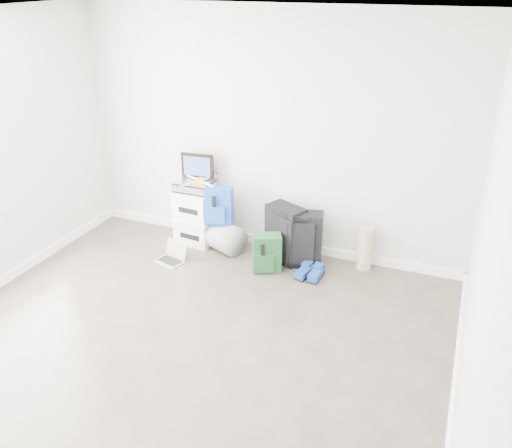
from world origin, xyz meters
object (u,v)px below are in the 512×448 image
at_px(boxes_stack, 196,216).
at_px(duffel_bag, 221,235).
at_px(carry_on, 304,240).
at_px(laptop, 172,256).
at_px(briefcase, 194,186).
at_px(large_suitcase, 285,234).

bearing_deg(boxes_stack, duffel_bag, -3.98).
distance_m(carry_on, laptop, 1.49).
height_order(carry_on, laptop, carry_on).
bearing_deg(carry_on, boxes_stack, 163.36).
bearing_deg(carry_on, duffel_bag, 165.54).
xyz_separation_m(duffel_bag, carry_on, (1.01, -0.01, 0.14)).
bearing_deg(briefcase, duffel_bag, -9.16).
height_order(briefcase, laptop, briefcase).
relative_size(boxes_stack, duffel_bag, 1.18).
height_order(large_suitcase, laptop, large_suitcase).
distance_m(briefcase, large_suitcase, 1.21).
bearing_deg(briefcase, carry_on, -2.87).
relative_size(duffel_bag, carry_on, 0.90).
xyz_separation_m(boxes_stack, laptop, (-0.03, -0.53, -0.28)).
distance_m(boxes_stack, carry_on, 1.36).
height_order(boxes_stack, large_suitcase, boxes_stack).
bearing_deg(duffel_bag, large_suitcase, 24.88).
xyz_separation_m(briefcase, laptop, (-0.03, -0.53, -0.67)).
xyz_separation_m(duffel_bag, large_suitcase, (0.79, 0.01, 0.15)).
xyz_separation_m(large_suitcase, laptop, (-1.17, -0.49, -0.27)).
xyz_separation_m(boxes_stack, large_suitcase, (1.14, -0.04, -0.01)).
bearing_deg(boxes_stack, briefcase, 0.00).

